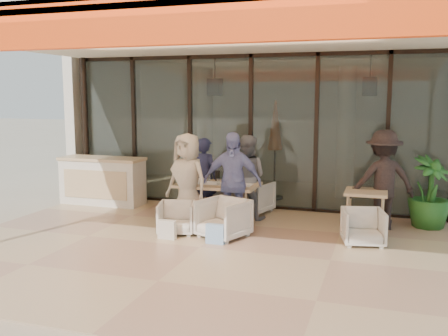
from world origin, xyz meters
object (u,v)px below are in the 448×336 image
Objects in this scene: chair_far_left at (213,193)px; chair_near_right at (223,217)px; side_table at (366,197)px; standing_woman at (383,180)px; dining_table at (217,187)px; chair_near_left at (177,216)px; diner_cream at (187,181)px; diner_navy at (205,177)px; host_counter at (103,181)px; side_chair at (363,225)px; potted_palm at (430,193)px; diner_grey at (246,177)px; chair_far_right at (253,196)px; diner_periwinkle at (232,182)px.

chair_near_right reaches higher than chair_far_left.
standing_woman reaches higher than side_table.
standing_woman is (2.92, 0.45, 0.20)m from dining_table.
chair_far_left is at bearing 74.33° from chair_near_left.
diner_cream is (-0.84, 0.50, 0.48)m from chair_near_right.
chair_near_right is 1.68m from diner_navy.
chair_far_left is 0.40× the size of standing_woman.
side_chair is (5.52, -1.32, -0.21)m from host_counter.
host_counter is 6.59m from potted_palm.
standing_woman is (0.26, 1.09, 0.56)m from side_chair.
chair_near_left is at bearing 60.00° from diner_grey.
side_chair reaches higher than chair_near_left.
diner_cream is 0.96× the size of standing_woman.
chair_far_right is 0.46× the size of diner_navy.
diner_periwinkle is at bearing 111.91° from chair_near_right.
diner_grey is (0.43, 0.44, 0.13)m from dining_table.
diner_navy reaches higher than dining_table.
diner_navy is (-0.84, 1.40, 0.41)m from chair_near_right.
potted_palm reaches higher than chair_far_left.
chair_near_left is 1.71m from diner_grey.
dining_table is at bearing 128.01° from diner_periwinkle.
potted_palm reaches higher than host_counter.
diner_periwinkle reaches higher than chair_near_right.
host_counter is at bearing 155.74° from diner_periwinkle.
dining_table is 2.66m from side_table.
host_counter is at bearing -179.12° from potted_palm.
chair_far_left reaches higher than side_chair.
standing_woman is at bearing 51.40° from chair_near_right.
chair_near_left is at bearing 2.84° from standing_woman.
diner_grey is 2.52m from side_chair.
diner_navy is (-0.41, 0.44, 0.09)m from dining_table.
chair_far_right is at bearing -89.03° from diner_grey.
host_counter is at bearing 153.81° from side_chair.
chair_far_left is 1.11× the size of side_chair.
chair_far_left is 0.46× the size of diner_navy.
chair_far_right is 0.41× the size of diner_periwinkle.
host_counter is 2.47m from chair_far_left.
dining_table is at bearing -11.28° from standing_woman.
chair_far_left is at bearing 140.05° from side_chair.
chair_near_left is 0.40× the size of diner_navy.
chair_far_right is at bearing 177.27° from potted_palm.
diner_periwinkle is at bearing 111.81° from chair_far_left.
chair_far_right is (0.84, 0.00, 0.00)m from chair_far_left.
potted_palm reaches higher than chair_near_left.
chair_near_left is at bearing -157.12° from potted_palm.
standing_woman is at bearing 8.80° from dining_table.
side_table is 1.15× the size of side_chair.
diner_navy is at bearing 47.27° from chair_far_right.
chair_near_right is 0.42× the size of diner_periwinkle.
chair_near_left is at bearing 80.84° from chair_far_left.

